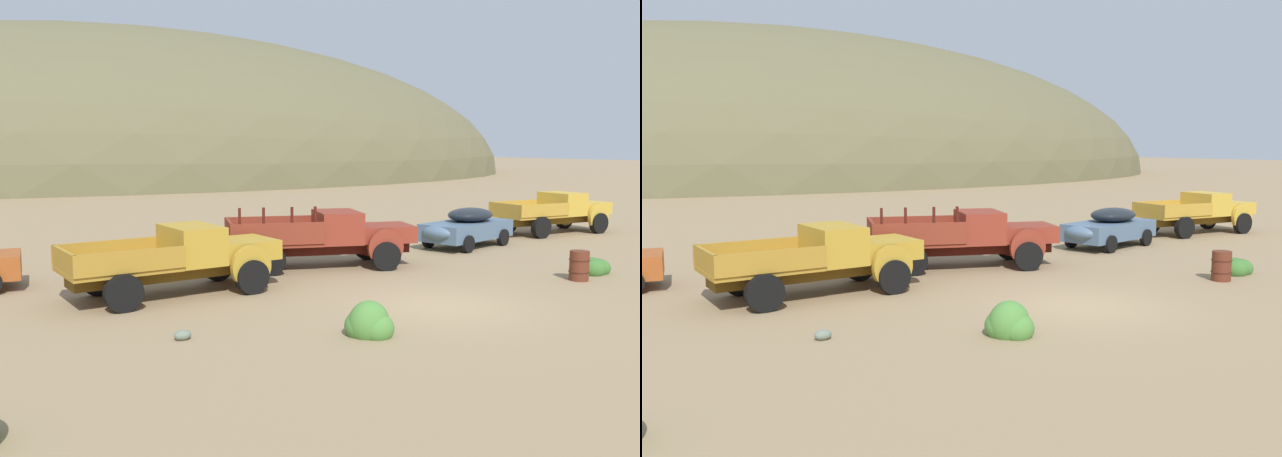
% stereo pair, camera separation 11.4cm
% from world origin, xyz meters
% --- Properties ---
extents(ground_plane, '(300.00, 300.00, 0.00)m').
position_xyz_m(ground_plane, '(0.00, 0.00, 0.00)').
color(ground_plane, '#937A56').
extents(hill_far_right, '(111.22, 64.90, 36.62)m').
position_xyz_m(hill_far_right, '(11.58, 73.62, 0.00)').
color(hill_far_right, brown).
rests_on(hill_far_right, ground).
extents(truck_mustard, '(6.00, 2.76, 1.89)m').
position_xyz_m(truck_mustard, '(-5.02, 4.77, 0.99)').
color(truck_mustard, '#593D12').
rests_on(truck_mustard, ground).
extents(truck_rust_red, '(6.55, 3.86, 2.16)m').
position_xyz_m(truck_rust_red, '(0.55, 6.16, 1.00)').
color(truck_rust_red, '#42140D').
rests_on(truck_rust_red, ground).
extents(car_chalk_blue, '(4.74, 2.83, 1.57)m').
position_xyz_m(car_chalk_blue, '(7.39, 7.20, 0.81)').
color(car_chalk_blue, slate).
rests_on(car_chalk_blue, ground).
extents(truck_faded_yellow, '(6.07, 2.60, 1.89)m').
position_xyz_m(truck_faded_yellow, '(14.32, 8.26, 0.99)').
color(truck_faded_yellow, brown).
rests_on(truck_faded_yellow, ground).
extents(oil_drum_spare, '(0.62, 0.62, 0.91)m').
position_xyz_m(oil_drum_spare, '(5.77, 0.41, 0.45)').
color(oil_drum_spare, '#5B2819').
rests_on(oil_drum_spare, ground).
extents(bush_front_left, '(0.97, 1.05, 0.99)m').
position_xyz_m(bush_front_left, '(-3.10, -1.22, 0.23)').
color(bush_front_left, '#4C8438').
rests_on(bush_front_left, ground).
extents(bush_between_trucks, '(1.26, 0.86, 0.86)m').
position_xyz_m(bush_between_trucks, '(5.62, 10.31, 0.22)').
color(bush_between_trucks, '#5B8E42').
rests_on(bush_between_trucks, ground).
extents(bush_near_barrel, '(1.19, 1.01, 0.65)m').
position_xyz_m(bush_near_barrel, '(7.12, 0.91, 0.17)').
color(bush_near_barrel, '#3D702D').
rests_on(bush_near_barrel, ground).
extents(bush_back_edge, '(1.28, 1.00, 0.97)m').
position_xyz_m(bush_back_edge, '(3.34, 8.78, 0.25)').
color(bush_back_edge, '#3D702D').
rests_on(bush_back_edge, ground).
extents(rock_small, '(0.37, 0.28, 0.22)m').
position_xyz_m(rock_small, '(-6.70, 0.52, 0.10)').
color(rock_small, slate).
rests_on(rock_small, ground).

